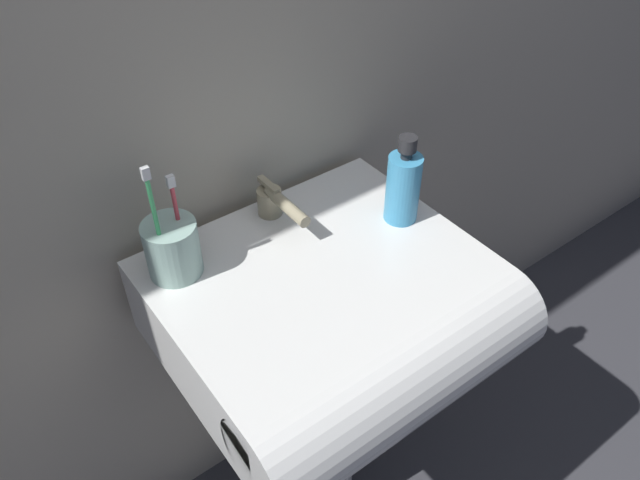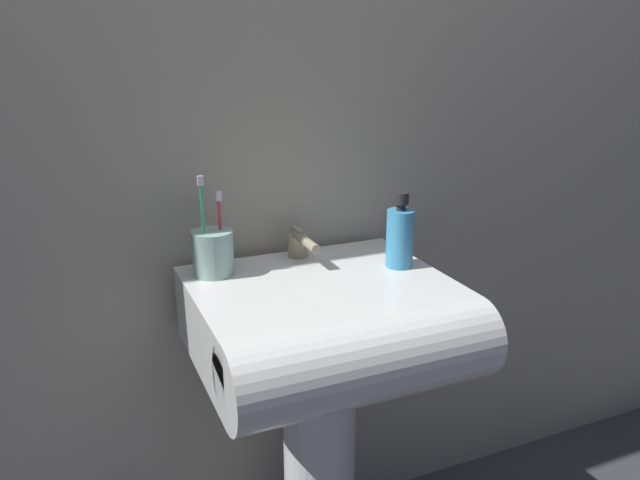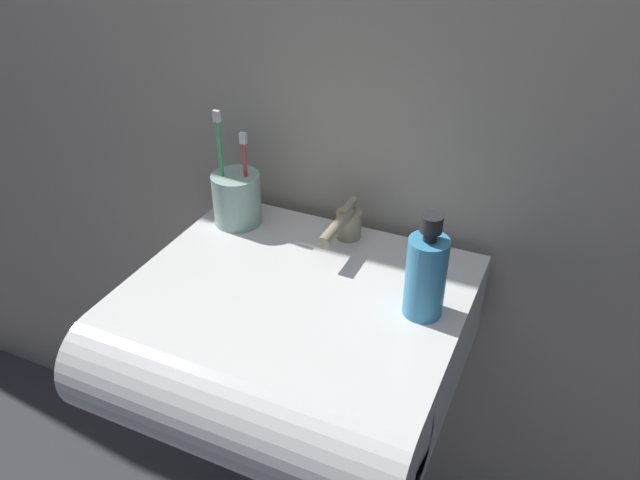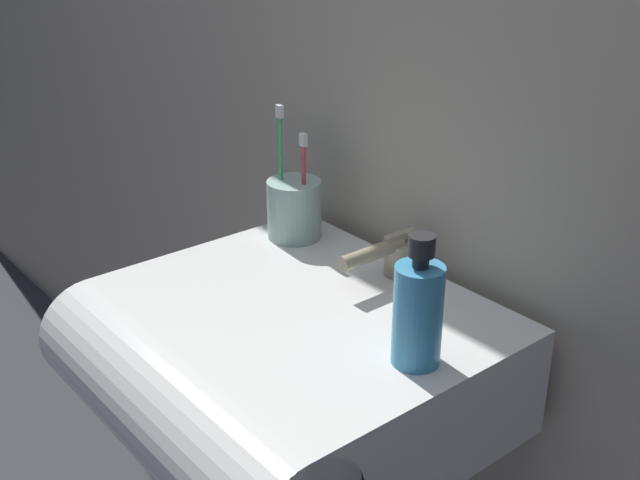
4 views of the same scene
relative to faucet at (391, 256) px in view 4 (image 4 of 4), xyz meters
The scene contains 4 objects.
sink_basin 0.24m from the faucet, 94.46° to the right, with size 0.53×0.49×0.16m.
faucet is the anchor object (origin of this frame).
toothbrush_cup 0.21m from the faucet, behind, with size 0.09×0.09×0.22m.
soap_bottle 0.23m from the faucet, 36.07° to the right, with size 0.06×0.06×0.17m.
Camera 4 is at (0.77, -0.60, 1.33)m, focal length 45.00 mm.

